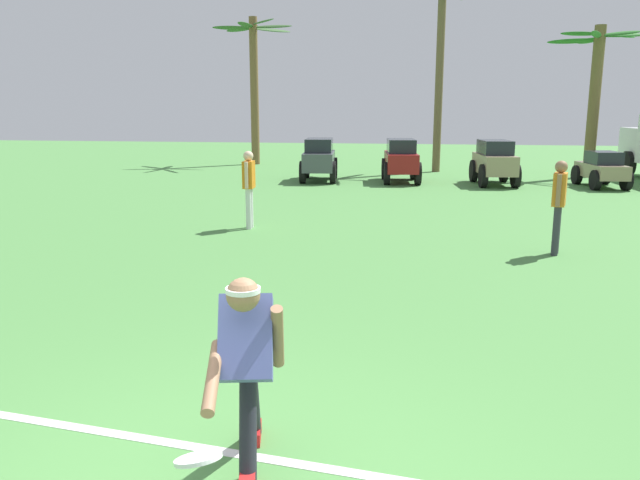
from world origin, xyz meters
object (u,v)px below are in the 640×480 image
(teammate_near_sideline, at_px, (249,182))
(parked_car_slot_a, at_px, (319,158))
(frisbee_thrower, at_px, (247,362))
(parked_car_slot_d, at_px, (602,169))
(palm_tree_left_of_centre, at_px, (440,60))
(palm_tree_right_of_centre, at_px, (595,88))
(parked_car_slot_b, at_px, (401,159))
(frisbee_in_flight, at_px, (198,459))
(parked_car_slot_c, at_px, (494,161))
(teammate_midfield, at_px, (559,199))
(palm_tree_far_left, at_px, (255,77))

(teammate_near_sideline, bearing_deg, parked_car_slot_a, 90.01)
(frisbee_thrower, relative_size, teammate_near_sideline, 0.89)
(teammate_near_sideline, relative_size, parked_car_slot_d, 0.68)
(parked_car_slot_a, distance_m, palm_tree_left_of_centre, 6.39)
(teammate_near_sideline, bearing_deg, palm_tree_right_of_centre, 50.85)
(teammate_near_sideline, distance_m, palm_tree_right_of_centre, 14.76)
(parked_car_slot_b, bearing_deg, palm_tree_right_of_centre, 22.25)
(parked_car_slot_d, height_order, palm_tree_right_of_centre, palm_tree_right_of_centre)
(parked_car_slot_a, height_order, parked_car_slot_d, parked_car_slot_a)
(parked_car_slot_b, bearing_deg, palm_tree_left_of_centre, 71.56)
(frisbee_in_flight, height_order, parked_car_slot_d, parked_car_slot_d)
(parked_car_slot_b, height_order, parked_car_slot_c, same)
(frisbee_in_flight, bearing_deg, palm_tree_right_of_centre, 71.45)
(teammate_midfield, xyz_separation_m, palm_tree_right_of_centre, (3.57, 12.74, 2.14))
(teammate_near_sideline, distance_m, parked_car_slot_a, 8.60)
(parked_car_slot_c, distance_m, parked_car_slot_d, 3.20)
(parked_car_slot_b, relative_size, parked_car_slot_d, 1.07)
(parked_car_slot_d, bearing_deg, parked_car_slot_c, 177.39)
(parked_car_slot_d, height_order, palm_tree_far_left, palm_tree_far_left)
(teammate_midfield, height_order, palm_tree_right_of_centre, palm_tree_right_of_centre)
(frisbee_in_flight, distance_m, parked_car_slot_c, 17.95)
(teammate_midfield, bearing_deg, frisbee_thrower, -115.27)
(parked_car_slot_b, bearing_deg, teammate_midfield, -73.71)
(teammate_midfield, bearing_deg, palm_tree_left_of_centre, 97.18)
(teammate_near_sideline, height_order, parked_car_slot_b, teammate_near_sideline)
(parked_car_slot_d, height_order, palm_tree_left_of_centre, palm_tree_left_of_centre)
(teammate_midfield, height_order, parked_car_slot_a, teammate_midfield)
(palm_tree_left_of_centre, relative_size, palm_tree_right_of_centre, 1.35)
(frisbee_in_flight, height_order, palm_tree_far_left, palm_tree_far_left)
(frisbee_thrower, relative_size, palm_tree_right_of_centre, 0.27)
(frisbee_in_flight, relative_size, parked_car_slot_b, 0.15)
(frisbee_in_flight, distance_m, palm_tree_left_of_centre, 21.89)
(frisbee_thrower, bearing_deg, parked_car_slot_d, 68.68)
(teammate_near_sideline, bearing_deg, palm_tree_far_left, 104.59)
(frisbee_in_flight, relative_size, teammate_near_sideline, 0.23)
(parked_car_slot_c, relative_size, parked_car_slot_d, 1.07)
(parked_car_slot_b, distance_m, palm_tree_right_of_centre, 7.41)
(parked_car_slot_d, bearing_deg, frisbee_in_flight, -110.48)
(parked_car_slot_d, relative_size, palm_tree_right_of_centre, 0.45)
(palm_tree_left_of_centre, bearing_deg, parked_car_slot_b, -108.44)
(teammate_near_sideline, relative_size, palm_tree_left_of_centre, 0.22)
(frisbee_thrower, distance_m, teammate_near_sideline, 8.73)
(palm_tree_far_left, bearing_deg, parked_car_slot_a, -57.20)
(frisbee_thrower, height_order, parked_car_slot_b, parked_car_slot_b)
(frisbee_in_flight, bearing_deg, parked_car_slot_b, 88.76)
(teammate_midfield, distance_m, palm_tree_far_left, 18.61)
(parked_car_slot_a, bearing_deg, teammate_midfield, -60.53)
(frisbee_in_flight, relative_size, teammate_midfield, 0.23)
(frisbee_in_flight, bearing_deg, parked_car_slot_d, 69.52)
(parked_car_slot_c, xyz_separation_m, palm_tree_far_left, (-9.41, 6.02, 2.94))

